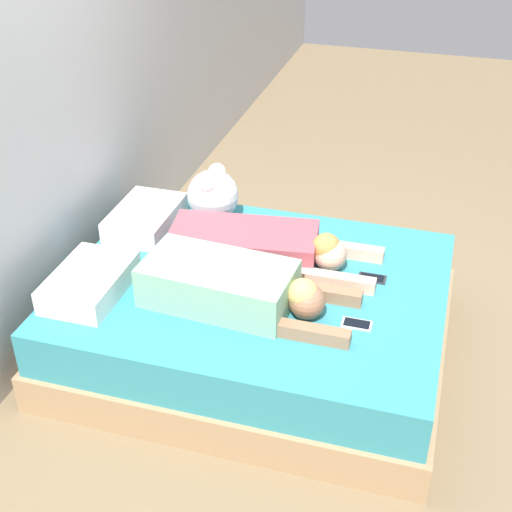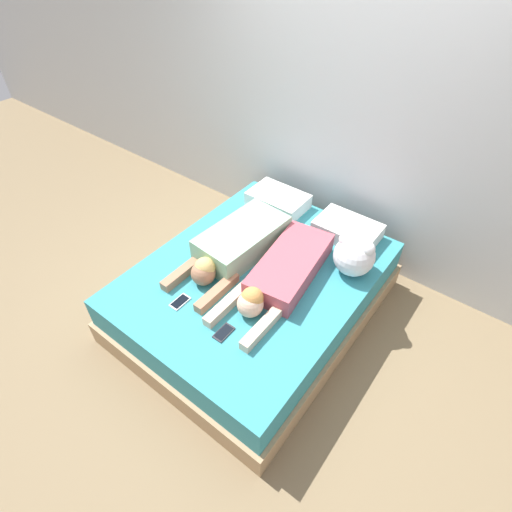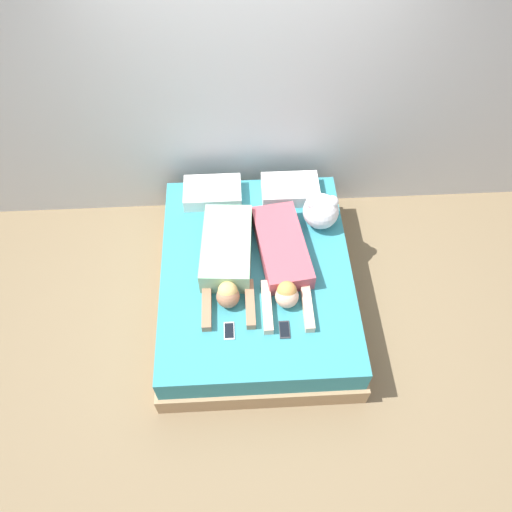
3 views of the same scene
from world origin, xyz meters
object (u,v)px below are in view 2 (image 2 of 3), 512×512
Objects in this scene: pillow_head_right at (347,230)px; cell_phone_left at (180,302)px; plush_toy at (354,255)px; person_right at (282,274)px; bed at (256,292)px; person_left at (236,245)px; cell_phone_right at (224,333)px; pillow_head_left at (278,200)px.

cell_phone_left is at bearing -113.16° from pillow_head_right.
plush_toy reaches higher than cell_phone_left.
plush_toy reaches higher than person_right.
bed is at bearing 68.06° from cell_phone_left.
person_left reaches higher than bed.
person_left is 0.89m from plush_toy.
pillow_head_right reaches higher than cell_phone_right.
person_right is at bearing 5.70° from bed.
plush_toy is at bearing 69.14° from cell_phone_right.
person_right is 0.55m from plush_toy.
person_right is 3.66× the size of plush_toy.
cell_phone_left is (0.00, -0.62, -0.10)m from person_left.
pillow_head_right is 0.93m from person_left.
person_right is (0.56, -0.76, 0.02)m from pillow_head_left.
bed is at bearing -174.30° from person_right.
cell_phone_right is at bearing -72.64° from bed.
bed is 1.72× the size of person_right.
pillow_head_right is at bearing 80.19° from person_right.
bed is at bearing -142.72° from plush_toy.
cell_phone_left is at bearing 178.37° from cell_phone_right.
bed is 0.41m from person_left.
plush_toy is (0.80, 0.39, 0.06)m from person_left.
person_left is 0.76m from cell_phone_right.
cell_phone_right is at bearing -110.86° from plush_toy.
pillow_head_left is at bearing 180.00° from pillow_head_right.
person_left is at bearing -154.10° from plush_toy.
pillow_head_left is at bearing 99.08° from person_left.
plush_toy is (0.22, -0.35, 0.10)m from pillow_head_right.
bed is 0.82m from plush_toy.
person_right is 0.75m from cell_phone_left.
pillow_head_left is at bearing 159.39° from plush_toy.
pillow_head_right is 3.49× the size of cell_phone_right.
bed is 0.90m from pillow_head_left.
plush_toy reaches higher than cell_phone_right.
plush_toy reaches higher than bed.
cell_phone_right is (-0.03, -0.60, -0.08)m from person_right.
cell_phone_right is at bearing -56.72° from person_left.
bed is 1.87× the size of person_left.
person_right reaches higher than cell_phone_right.
pillow_head_left is at bearing 114.05° from bed.
plush_toy is (0.80, 1.01, 0.16)m from cell_phone_left.
pillow_head_left is 0.94m from person_right.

